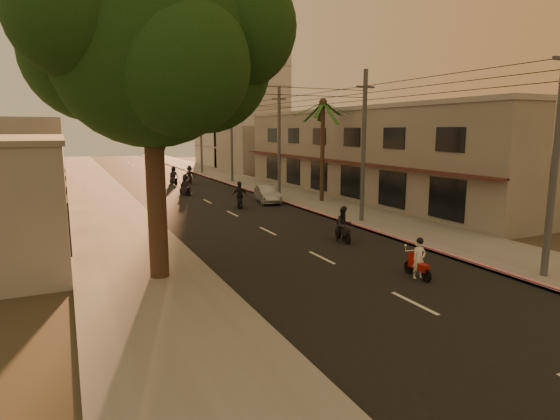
# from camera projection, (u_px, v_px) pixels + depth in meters

# --- Properties ---
(ground) EXTENTS (160.00, 160.00, 0.00)m
(ground) POSITION_uv_depth(u_px,v_px,m) (347.00, 270.00, 18.71)
(ground) COLOR #383023
(ground) RESTS_ON ground
(road) EXTENTS (10.00, 140.00, 0.02)m
(road) POSITION_uv_depth(u_px,v_px,m) (207.00, 201.00, 36.61)
(road) COLOR black
(road) RESTS_ON ground
(sidewalk_right) EXTENTS (5.00, 140.00, 0.12)m
(sidewalk_right) POSITION_uv_depth(u_px,v_px,m) (293.00, 195.00, 39.69)
(sidewalk_right) COLOR slate
(sidewalk_right) RESTS_ON ground
(sidewalk_left) EXTENTS (5.00, 140.00, 0.12)m
(sidewalk_left) POSITION_uv_depth(u_px,v_px,m) (106.00, 207.00, 33.50)
(sidewalk_left) COLOR slate
(sidewalk_left) RESTS_ON ground
(curb_stripe) EXTENTS (0.20, 60.00, 0.20)m
(curb_stripe) POSITION_uv_depth(u_px,v_px,m) (294.00, 205.00, 34.22)
(curb_stripe) COLOR #AD1224
(curb_stripe) RESTS_ON ground
(shophouse_row) EXTENTS (8.80, 34.20, 7.30)m
(shophouse_row) POSITION_uv_depth(u_px,v_px,m) (371.00, 152.00, 39.96)
(shophouse_row) COLOR gray
(shophouse_row) RESTS_ON ground
(distant_tower) EXTENTS (12.10, 12.10, 28.00)m
(distant_tower) POSITION_uv_depth(u_px,v_px,m) (240.00, 75.00, 73.06)
(distant_tower) COLOR #B7B5B2
(distant_tower) RESTS_ON ground
(broadleaf_tree) EXTENTS (9.60, 8.70, 12.10)m
(broadleaf_tree) POSITION_uv_depth(u_px,v_px,m) (160.00, 46.00, 16.46)
(broadleaf_tree) COLOR black
(broadleaf_tree) RESTS_ON ground
(palm_tree) EXTENTS (5.00, 5.00, 8.20)m
(palm_tree) POSITION_uv_depth(u_px,v_px,m) (323.00, 108.00, 35.12)
(palm_tree) COLOR black
(palm_tree) RESTS_ON ground
(utility_poles) EXTENTS (1.20, 48.26, 9.00)m
(utility_poles) POSITION_uv_depth(u_px,v_px,m) (279.00, 118.00, 38.06)
(utility_poles) COLOR #38383A
(utility_poles) RESTS_ON ground
(filler_right) EXTENTS (8.00, 14.00, 6.00)m
(filler_right) POSITION_uv_depth(u_px,v_px,m) (255.00, 149.00, 64.25)
(filler_right) COLOR gray
(filler_right) RESTS_ON ground
(filler_left_near) EXTENTS (8.00, 14.00, 4.40)m
(filler_left_near) POSITION_uv_depth(u_px,v_px,m) (16.00, 167.00, 42.99)
(filler_left_near) COLOR gray
(filler_left_near) RESTS_ON ground
(filler_left_far) EXTENTS (8.00, 14.00, 7.00)m
(filler_left_far) POSITION_uv_depth(u_px,v_px,m) (28.00, 146.00, 58.88)
(filler_left_far) COLOR gray
(filler_left_far) RESTS_ON ground
(scooter_red) EXTENTS (0.66, 1.62, 1.59)m
(scooter_red) POSITION_uv_depth(u_px,v_px,m) (419.00, 260.00, 17.60)
(scooter_red) COLOR black
(scooter_red) RESTS_ON ground
(scooter_mid_a) EXTENTS (1.07, 1.85, 1.83)m
(scooter_mid_a) POSITION_uv_depth(u_px,v_px,m) (343.00, 225.00, 23.37)
(scooter_mid_a) COLOR black
(scooter_mid_a) RESTS_ON ground
(scooter_mid_b) EXTENTS (1.35, 1.88, 1.93)m
(scooter_mid_b) POSITION_uv_depth(u_px,v_px,m) (240.00, 196.00, 33.47)
(scooter_mid_b) COLOR black
(scooter_mid_b) RESTS_ON ground
(scooter_far_a) EXTENTS (1.11, 1.87, 1.87)m
(scooter_far_a) POSITION_uv_depth(u_px,v_px,m) (185.00, 186.00, 39.88)
(scooter_far_a) COLOR black
(scooter_far_a) RESTS_ON ground
(scooter_far_b) EXTENTS (1.33, 1.98, 1.95)m
(scooter_far_b) POSITION_uv_depth(u_px,v_px,m) (190.00, 176.00, 48.25)
(scooter_far_b) COLOR black
(scooter_far_b) RESTS_ON ground
(parked_car) EXTENTS (2.94, 4.55, 1.32)m
(parked_car) POSITION_uv_depth(u_px,v_px,m) (267.00, 194.00, 36.01)
(parked_car) COLOR gray
(parked_car) RESTS_ON ground
(scooter_far_c) EXTENTS (1.06, 1.95, 1.93)m
(scooter_far_c) POSITION_uv_depth(u_px,v_px,m) (174.00, 176.00, 47.72)
(scooter_far_c) COLOR black
(scooter_far_c) RESTS_ON ground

